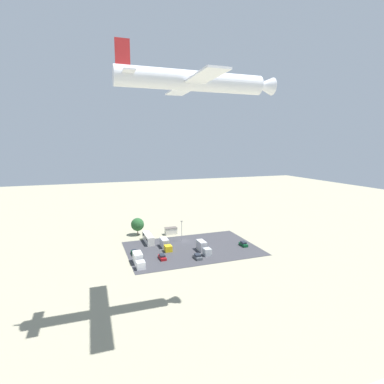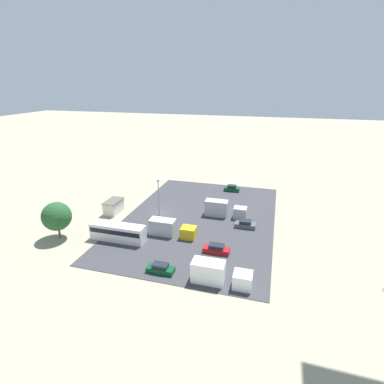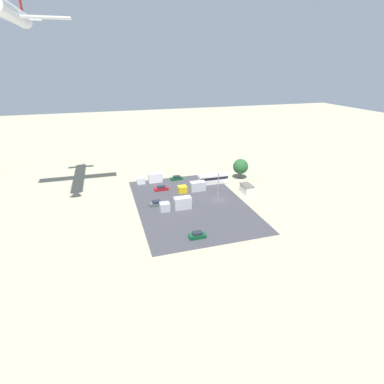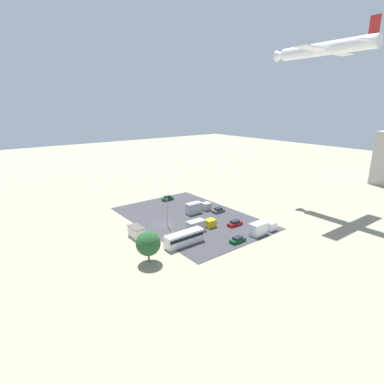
{
  "view_description": "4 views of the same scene",
  "coord_description": "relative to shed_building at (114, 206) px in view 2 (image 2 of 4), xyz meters",
  "views": [
    {
      "loc": [
        35.07,
        105.15,
        36.46
      ],
      "look_at": [
        7.27,
        28.75,
        23.76
      ],
      "focal_mm": 28.0,
      "sensor_mm": 36.0,
      "label": 1
    },
    {
      "loc": [
        56.41,
        23.21,
        27.68
      ],
      "look_at": [
        1.96,
        7.68,
        6.58
      ],
      "focal_mm": 28.0,
      "sensor_mm": 36.0,
      "label": 2
    },
    {
      "loc": [
        -75.92,
        31.84,
        37.65
      ],
      "look_at": [
        -1.13,
        8.81,
        4.23
      ],
      "focal_mm": 28.0,
      "sensor_mm": 36.0,
      "label": 3
    },
    {
      "loc": [
        66.77,
        -42.47,
        32.6
      ],
      "look_at": [
        -0.02,
        9.51,
        7.99
      ],
      "focal_mm": 28.0,
      "sensor_mm": 36.0,
      "label": 4
    }
  ],
  "objects": [
    {
      "name": "parked_truck_0",
      "position": [
        -4.71,
        23.76,
        0.19
      ],
      "size": [
        2.32,
        8.92,
        3.41
      ],
      "color": "#ADB2B7",
      "rests_on": "ground"
    },
    {
      "name": "shed_building",
      "position": [
        0.0,
        0.0,
        0.0
      ],
      "size": [
        5.02,
        2.9,
        2.88
      ],
      "color": "silver",
      "rests_on": "ground"
    },
    {
      "name": "parking_lot_surface",
      "position": [
        -2.35,
        19.2,
        -1.41
      ],
      "size": [
        45.72,
        30.96,
        0.08
      ],
      "color": "#38383D",
      "rests_on": "ground"
    },
    {
      "name": "bus",
      "position": [
        10.96,
        7.14,
        0.32
      ],
      "size": [
        2.57,
        10.31,
        3.14
      ],
      "color": "silver",
      "rests_on": "ground"
    },
    {
      "name": "parked_car_0",
      "position": [
        10.17,
        25.37,
        -0.74
      ],
      "size": [
        1.82,
        4.51,
        1.5
      ],
      "rotation": [
        0.0,
        0.0,
        3.14
      ],
      "color": "maroon",
      "rests_on": "ground"
    },
    {
      "name": "parked_car_3",
      "position": [
        -0.64,
        29.06,
        -0.74
      ],
      "size": [
        1.98,
        4.04,
        1.5
      ],
      "rotation": [
        0.0,
        0.0,
        3.14
      ],
      "color": "#4C5156",
      "rests_on": "ground"
    },
    {
      "name": "tree_near_shed",
      "position": [
        13.05,
        -3.93,
        2.95
      ],
      "size": [
        5.3,
        5.3,
        7.06
      ],
      "color": "brown",
      "rests_on": "ground"
    },
    {
      "name": "parked_truck_1",
      "position": [
        6.53,
        15.61,
        0.01
      ],
      "size": [
        2.43,
        8.94,
        3.01
      ],
      "color": "gold",
      "rests_on": "ground"
    },
    {
      "name": "ground_plane",
      "position": [
        -2.35,
        10.34,
        -1.45
      ],
      "size": [
        400.0,
        400.0,
        0.0
      ],
      "primitive_type": "plane",
      "color": "gray"
    },
    {
      "name": "parked_car_2",
      "position": [
        -20.85,
        23.21,
        -0.69
      ],
      "size": [
        1.77,
        4.04,
        1.63
      ],
      "rotation": [
        0.0,
        0.0,
        3.14
      ],
      "color": "#0C4723",
      "rests_on": "ground"
    },
    {
      "name": "light_pole_lot_centre",
      "position": [
        -1.36,
        10.3,
        3.05
      ],
      "size": [
        0.9,
        0.28,
        7.99
      ],
      "color": "gray",
      "rests_on": "ground"
    },
    {
      "name": "parked_car_1",
      "position": [
        18.04,
        18.25,
        -0.77
      ],
      "size": [
        1.72,
        4.25,
        1.44
      ],
      "color": "#0C4723",
      "rests_on": "ground"
    },
    {
      "name": "parked_truck_2",
      "position": [
        18.18,
        27.17,
        0.11
      ],
      "size": [
        2.53,
        8.71,
        3.22
      ],
      "color": "silver",
      "rests_on": "ground"
    }
  ]
}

